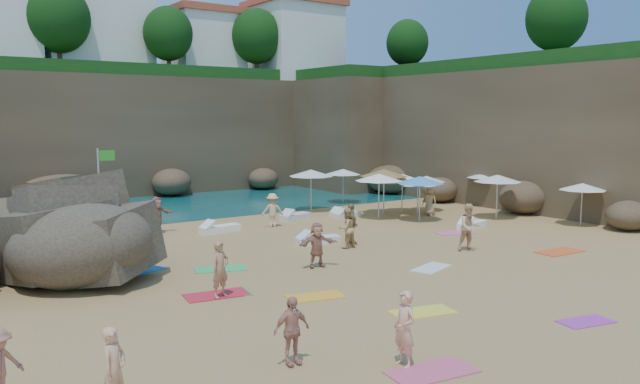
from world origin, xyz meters
TOP-DOWN VIEW (x-y plane):
  - ground at (0.00, 0.00)m, footprint 120.00×120.00m
  - seawater at (0.00, 30.00)m, footprint 120.00×120.00m
  - cliff_back at (2.00, 25.00)m, footprint 44.00×8.00m
  - cliff_right at (19.00, 8.00)m, footprint 8.00×30.00m
  - cliff_corner at (17.00, 20.00)m, footprint 10.00×12.00m
  - clifftop_buildings at (2.96, 25.79)m, footprint 28.48×9.48m
  - clifftop_trees at (4.78, 19.52)m, footprint 35.60×23.82m
  - rock_outcrop at (-9.76, 2.87)m, footprint 9.29×8.18m
  - flag_pole at (-6.02, 8.10)m, footprint 0.77×0.13m
  - parasol_0 at (5.78, 9.32)m, footprint 2.50×2.50m
  - parasol_1 at (9.29, 11.01)m, footprint 2.24×2.24m
  - parasol_2 at (9.71, 6.11)m, footprint 2.27×2.27m
  - parasol_3 at (15.38, 5.12)m, footprint 2.15×2.15m
  - parasol_4 at (15.75, 4.73)m, footprint 2.02×2.02m
  - parasol_5 at (7.28, 5.23)m, footprint 2.51×2.51m
  - parasol_6 at (8.42, 6.16)m, footprint 2.63×2.63m
  - parasol_7 at (12.34, 1.71)m, footprint 2.45×2.45m
  - parasol_8 at (11.12, 5.66)m, footprint 2.12×2.12m
  - parasol_9 at (9.82, 4.99)m, footprint 2.05×2.05m
  - parasol_10 at (8.50, 3.46)m, footprint 2.44×2.44m
  - parasol_11 at (14.04, -2.04)m, footprint 2.22×2.22m
  - lounger_0 at (-1.20, 6.51)m, footprint 2.00×0.86m
  - lounger_1 at (3.59, 7.53)m, footprint 1.97×1.17m
  - lounger_2 at (6.24, 6.58)m, footprint 1.63×0.68m
  - lounger_3 at (1.04, 1.76)m, footprint 1.97×0.97m
  - lounger_4 at (6.41, 7.20)m, footprint 1.65×0.80m
  - lounger_5 at (9.19, 0.56)m, footprint 2.02×1.11m
  - towel_1 at (-4.53, -10.54)m, footprint 2.00×1.19m
  - towel_2 at (-3.45, -4.62)m, footprint 1.82×1.17m
  - towel_3 at (-5.61, -2.77)m, footprint 1.93×1.34m
  - towel_4 at (-1.88, -7.51)m, footprint 1.90×1.25m
  - towel_5 at (1.89, -4.06)m, footprint 1.83×1.29m
  - towel_6 at (1.06, -10.52)m, footprint 1.57×1.01m
  - towel_7 at (-5.79, -2.79)m, footprint 2.02×1.22m
  - towel_8 at (-6.87, 1.37)m, footprint 2.14×1.53m
  - towel_9 at (7.51, 0.11)m, footprint 1.83×1.24m
  - towel_10 at (7.94, -5.06)m, footprint 2.00×1.09m
  - towel_11 at (-4.30, 0.06)m, footprint 1.98×1.42m
  - person_stand_0 at (-10.51, -8.48)m, footprint 0.68×0.66m
  - person_stand_1 at (1.48, 0.35)m, footprint 0.82×0.65m
  - person_stand_2 at (1.46, 6.25)m, footprint 1.15×0.80m
  - person_stand_3 at (2.10, 0.86)m, footprint 0.61×1.07m
  - person_stand_4 at (10.25, 4.51)m, footprint 0.73×0.88m
  - person_stand_5 at (-3.68, 7.88)m, footprint 1.65×0.92m
  - person_stand_6 at (-4.80, -9.96)m, footprint 0.43×0.63m
  - person_lie_1 at (-6.74, -8.53)m, footprint 0.87×1.48m
  - person_lie_3 at (-1.36, -1.66)m, footprint 1.70×1.79m
  - person_lie_4 at (-5.81, -3.11)m, footprint 1.09×1.78m
  - person_lie_5 at (5.17, -2.84)m, footprint 1.48×2.05m

SIDE VIEW (x-z plane):
  - ground at x=0.00m, z-range 0.00..0.00m
  - rock_outcrop at x=-9.76m, z-range -1.55..1.55m
  - seawater at x=0.00m, z-range 0.00..0.00m
  - towel_6 at x=1.06m, z-range 0.00..0.03m
  - towel_5 at x=1.89m, z-range 0.00..0.03m
  - towel_9 at x=7.51m, z-range 0.00..0.03m
  - towel_2 at x=-3.45m, z-range 0.00..0.03m
  - towel_4 at x=-1.88m, z-range 0.00..0.03m
  - towel_3 at x=-5.61m, z-range 0.00..0.03m
  - towel_11 at x=-4.30m, z-range 0.00..0.03m
  - towel_1 at x=-4.53m, z-range 0.00..0.03m
  - towel_7 at x=-5.79m, z-range 0.00..0.03m
  - towel_8 at x=-6.87m, z-range 0.00..0.03m
  - towel_10 at x=7.94m, z-range 0.00..0.03m
  - lounger_4 at x=6.41m, z-range 0.00..0.25m
  - lounger_2 at x=6.24m, z-range 0.00..0.25m
  - lounger_1 at x=3.59m, z-range 0.00..0.29m
  - lounger_3 at x=1.04m, z-range 0.00..0.29m
  - lounger_5 at x=9.19m, z-range 0.00..0.30m
  - lounger_0 at x=-1.20m, z-range 0.00..0.30m
  - person_lie_1 at x=-6.74m, z-range 0.00..0.36m
  - person_lie_4 at x=-5.81m, z-range 0.00..0.40m
  - person_lie_3 at x=-1.36m, z-range 0.00..0.42m
  - person_lie_5 at x=5.17m, z-range 0.00..0.70m
  - person_stand_4 at x=10.25m, z-range 0.00..1.58m
  - person_stand_0 at x=-10.51m, z-range 0.00..1.58m
  - person_stand_1 at x=1.48m, z-range 0.00..1.64m
  - person_stand_2 at x=1.46m, z-range 0.00..1.65m
  - person_stand_6 at x=-4.80m, z-range 0.00..1.66m
  - person_stand_5 at x=-3.68m, z-range 0.00..1.71m
  - person_stand_3 at x=2.10m, z-range 0.00..1.72m
  - parasol_4 at x=15.75m, z-range 0.80..2.71m
  - parasol_9 at x=9.82m, z-range 0.81..2.74m
  - parasol_8 at x=11.12m, z-range 0.84..2.84m
  - parasol_3 at x=15.38m, z-range 0.85..2.88m
  - parasol_11 at x=14.04m, z-range 0.88..2.97m
  - parasol_1 at x=9.29m, z-range 0.88..3.00m
  - parasol_2 at x=9.71m, z-range 0.90..3.05m
  - parasol_10 at x=8.50m, z-range 0.96..3.27m
  - parasol_7 at x=12.34m, z-range 0.97..3.28m
  - parasol_0 at x=5.78m, z-range 0.99..3.35m
  - parasol_5 at x=7.28m, z-range 0.99..3.36m
  - parasol_6 at x=8.42m, z-range 1.04..3.53m
  - flag_pole at x=-6.02m, z-range 0.55..4.50m
  - cliff_back at x=2.00m, z-range 0.00..8.00m
  - cliff_right at x=19.00m, z-range 0.00..8.00m
  - cliff_corner at x=17.00m, z-range 0.00..8.00m
  - clifftop_buildings at x=2.96m, z-range 7.74..14.74m
  - clifftop_trees at x=4.78m, z-range 9.06..13.46m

